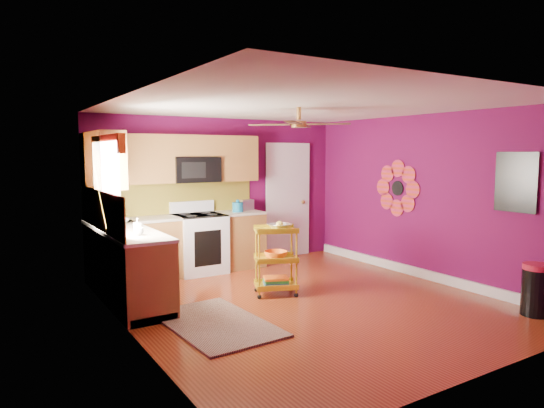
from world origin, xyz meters
TOP-DOWN VIEW (x-y plane):
  - ground at (0.00, 0.00)m, footprint 5.00×5.00m
  - room_envelope at (0.03, 0.00)m, footprint 4.54×5.04m
  - lower_cabinets at (-1.35, 1.82)m, footprint 2.81×2.31m
  - electric_range at (-0.55, 2.17)m, footprint 0.76×0.66m
  - upper_cabinetry at (-1.24, 2.17)m, footprint 2.80×2.30m
  - left_window at (-2.22, 1.05)m, footprint 0.08×1.35m
  - panel_door at (1.35, 2.47)m, footprint 0.95×0.11m
  - right_wall_art at (2.23, -0.34)m, footprint 0.04×2.74m
  - ceiling_fan at (0.00, 0.20)m, footprint 1.01×1.01m
  - shag_rug at (-1.36, -0.14)m, footprint 1.06×1.65m
  - rolling_cart at (-0.16, 0.48)m, footprint 0.67×0.59m
  - trash_can at (1.99, -1.86)m, footprint 0.37×0.38m
  - teal_kettle at (0.14, 2.15)m, footprint 0.18×0.18m
  - toaster at (0.40, 2.32)m, footprint 0.22×0.15m
  - soap_bottle_a at (-1.89, 0.97)m, footprint 0.08×0.08m
  - soap_bottle_b at (-2.00, 1.38)m, footprint 0.13×0.13m
  - counter_dish at (-1.91, 1.80)m, footprint 0.29×0.29m
  - counter_cup at (-1.94, 0.74)m, footprint 0.11×0.11m

SIDE VIEW (x-z plane):
  - ground at x=0.00m, z-range 0.00..0.00m
  - shag_rug at x=-1.36m, z-range 0.00..0.02m
  - trash_can at x=1.99m, z-range 0.00..0.62m
  - lower_cabinets at x=-1.35m, z-range -0.04..0.90m
  - electric_range at x=-0.55m, z-range -0.08..1.05m
  - rolling_cart at x=-0.16m, z-range 0.01..1.02m
  - counter_dish at x=-1.91m, z-range 0.94..1.01m
  - counter_cup at x=-1.94m, z-range 0.94..1.03m
  - teal_kettle at x=0.14m, z-range 0.92..1.13m
  - soap_bottle_b at x=-2.00m, z-range 0.94..1.11m
  - panel_door at x=1.35m, z-range -0.05..2.10m
  - soap_bottle_a at x=-1.89m, z-range 0.94..1.11m
  - toaster at x=0.40m, z-range 0.94..1.12m
  - right_wall_art at x=2.23m, z-range 0.92..1.96m
  - room_envelope at x=0.03m, z-range 0.37..2.89m
  - left_window at x=-2.22m, z-range 1.20..2.28m
  - upper_cabinetry at x=-1.24m, z-range 1.17..2.43m
  - ceiling_fan at x=0.00m, z-range 2.16..2.42m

